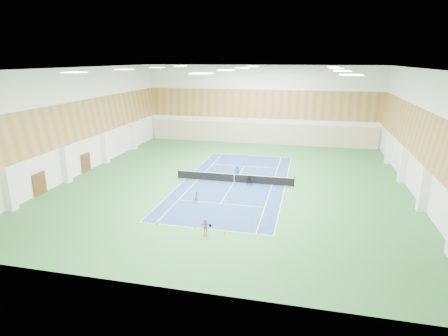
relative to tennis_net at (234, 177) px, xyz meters
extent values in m
plane|color=#2E6C35|center=(0.00, 0.00, -0.55)|extent=(40.00, 40.00, 0.00)
cube|color=navy|center=(0.00, 0.00, -0.55)|extent=(10.97, 23.77, 0.01)
cube|color=#C6B793|center=(0.00, 19.75, 1.05)|extent=(35.40, 0.16, 3.20)
cube|color=#593319|center=(-17.92, -8.00, 0.55)|extent=(0.08, 1.80, 2.20)
cube|color=#593319|center=(-17.92, 0.00, 0.55)|extent=(0.08, 1.80, 2.20)
imported|color=navy|center=(0.16, 0.81, 0.27)|extent=(0.70, 0.58, 1.63)
imported|color=gray|center=(-2.25, -6.43, -0.02)|extent=(0.66, 0.64, 1.07)
imported|color=#9F865B|center=(0.39, -12.92, 0.10)|extent=(0.78, 0.37, 1.31)
cone|color=#F4530C|center=(-3.17, -6.31, -0.46)|extent=(0.17, 0.17, 0.19)
cone|color=#FF660D|center=(-0.67, -6.98, -0.43)|extent=(0.22, 0.22, 0.24)
cone|color=#FA5A0D|center=(1.59, -6.23, -0.44)|extent=(0.21, 0.21, 0.23)
cone|color=#FF480D|center=(4.00, -6.09, -0.44)|extent=(0.19, 0.19, 0.21)
cone|color=#E4560C|center=(-3.96, -11.92, -0.43)|extent=(0.23, 0.23, 0.25)
cone|color=#DF3D0B|center=(-0.81, -11.86, -0.45)|extent=(0.17, 0.17, 0.19)
cone|color=orange|center=(1.78, -12.35, -0.44)|extent=(0.21, 0.21, 0.23)
cone|color=orange|center=(3.67, -11.41, -0.43)|extent=(0.22, 0.22, 0.25)
camera|label=1|loc=(7.60, -37.83, 12.39)|focal=30.00mm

